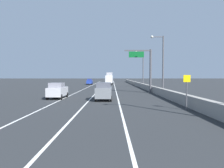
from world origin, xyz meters
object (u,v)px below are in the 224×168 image
object	(u,v)px
lamp_post_right_third	(141,66)
car_silver_3	(57,91)
speed_advisory_sign	(186,90)
box_truck	(108,79)
lamp_post_right_second	(160,60)
car_gray_2	(103,91)
overhead_sign_gantry	(145,65)
car_blue_0	(89,82)
car_white_1	(108,80)

from	to	relation	value
lamp_post_right_third	car_silver_3	world-z (taller)	lamp_post_right_third
speed_advisory_sign	box_truck	world-z (taller)	box_truck
lamp_post_right_second	car_gray_2	size ratio (longest dim) A/B	2.21
overhead_sign_gantry	car_blue_0	world-z (taller)	overhead_sign_gantry
car_gray_2	overhead_sign_gantry	bearing A→B (deg)	57.15
overhead_sign_gantry	car_gray_2	xyz separation A→B (m)	(-6.91, -10.70, -3.67)
overhead_sign_gantry	car_white_1	xyz separation A→B (m)	(-7.30, 52.51, -3.72)
lamp_post_right_second	car_blue_0	bearing A→B (deg)	112.94
car_white_1	car_gray_2	world-z (taller)	car_gray_2
car_blue_0	car_gray_2	bearing A→B (deg)	-81.56
speed_advisory_sign	lamp_post_right_second	bearing A→B (deg)	84.46
overhead_sign_gantry	car_silver_3	bearing A→B (deg)	-145.53
lamp_post_right_third	car_silver_3	size ratio (longest dim) A/B	2.28
lamp_post_right_third	speed_advisory_sign	bearing A→B (deg)	-92.12
speed_advisory_sign	car_blue_0	world-z (taller)	speed_advisory_sign
car_blue_0	car_silver_3	xyz separation A→B (m)	(0.45, -42.29, 0.06)
car_gray_2	car_silver_3	world-z (taller)	car_gray_2
speed_advisory_sign	lamp_post_right_third	world-z (taller)	lamp_post_right_third
car_white_1	car_silver_3	world-z (taller)	car_silver_3
car_blue_0	car_gray_2	xyz separation A→B (m)	(6.54, -44.07, 0.10)
lamp_post_right_second	car_white_1	size ratio (longest dim) A/B	2.20
car_silver_3	car_blue_0	bearing A→B (deg)	90.61
lamp_post_right_second	box_truck	xyz separation A→B (m)	(-8.78, 39.83, -3.48)
lamp_post_right_second	lamp_post_right_third	xyz separation A→B (m)	(-0.18, 19.60, 0.00)
car_blue_0	car_white_1	xyz separation A→B (m)	(6.15, 19.15, 0.05)
lamp_post_right_second	car_blue_0	size ratio (longest dim) A/B	2.22
car_blue_0	car_gray_2	distance (m)	44.55
overhead_sign_gantry	lamp_post_right_second	world-z (taller)	lamp_post_right_second
overhead_sign_gantry	box_truck	size ratio (longest dim) A/B	0.88
lamp_post_right_third	box_truck	world-z (taller)	lamp_post_right_third
speed_advisory_sign	box_truck	size ratio (longest dim) A/B	0.35
car_blue_0	box_truck	world-z (taller)	box_truck
speed_advisory_sign	lamp_post_right_second	world-z (taller)	lamp_post_right_second
lamp_post_right_second	car_blue_0	xyz separation A→B (m)	(-15.35, 36.27, -4.43)
speed_advisory_sign	lamp_post_right_third	xyz separation A→B (m)	(1.28, 34.63, 3.62)
car_silver_3	lamp_post_right_second	bearing A→B (deg)	22.00
lamp_post_right_third	car_white_1	world-z (taller)	lamp_post_right_third
car_white_1	box_truck	bearing A→B (deg)	-88.46
speed_advisory_sign	car_white_1	distance (m)	70.88
speed_advisory_sign	car_white_1	size ratio (longest dim) A/B	0.71
overhead_sign_gantry	speed_advisory_sign	world-z (taller)	overhead_sign_gantry
car_blue_0	car_silver_3	distance (m)	42.29
car_silver_3	box_truck	xyz separation A→B (m)	(6.12, 45.85, 0.88)
lamp_post_right_second	car_white_1	xyz separation A→B (m)	(-9.20, 55.42, -4.37)
overhead_sign_gantry	lamp_post_right_second	distance (m)	3.53
box_truck	car_white_1	bearing A→B (deg)	91.54
overhead_sign_gantry	lamp_post_right_third	world-z (taller)	lamp_post_right_third
overhead_sign_gantry	lamp_post_right_second	bearing A→B (deg)	-56.79
speed_advisory_sign	car_gray_2	size ratio (longest dim) A/B	0.71
lamp_post_right_third	car_silver_3	bearing A→B (deg)	-119.89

